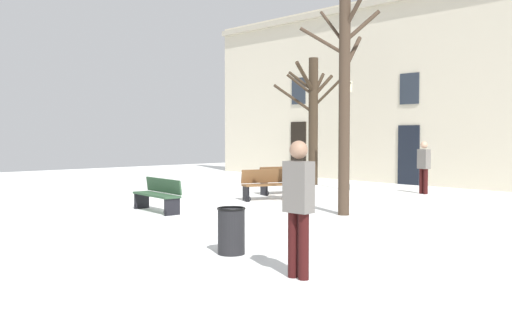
% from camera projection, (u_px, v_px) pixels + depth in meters
% --- Properties ---
extents(ground_plane, '(35.86, 35.86, 0.00)m').
position_uv_depth(ground_plane, '(199.00, 208.00, 14.66)').
color(ground_plane, white).
extents(building_facade, '(22.41, 0.60, 7.38)m').
position_uv_depth(building_facade, '(416.00, 86.00, 21.42)').
color(building_facade, beige).
rests_on(building_facade, ground).
extents(tree_right_of_center, '(1.69, 1.79, 5.45)m').
position_uv_depth(tree_right_of_center, '(345.00, 92.00, 13.33)').
color(tree_right_of_center, '#423326').
rests_on(tree_right_of_center, ground).
extents(tree_center, '(2.19, 2.34, 4.81)m').
position_uv_depth(tree_center, '(312.00, 115.00, 21.44)').
color(tree_center, '#382B1E').
rests_on(tree_center, ground).
extents(streetlamp, '(0.30, 0.30, 3.81)m').
position_uv_depth(streetlamp, '(347.00, 122.00, 19.39)').
color(streetlamp, black).
rests_on(streetlamp, ground).
extents(litter_bin, '(0.46, 0.46, 0.75)m').
position_uv_depth(litter_bin, '(231.00, 230.00, 9.03)').
color(litter_bin, black).
rests_on(litter_bin, ground).
extents(bench_facing_shops, '(1.76, 0.60, 0.82)m').
position_uv_depth(bench_facing_shops, '(158.00, 194.00, 14.01)').
color(bench_facing_shops, '#2D4C33').
rests_on(bench_facing_shops, ground).
extents(bench_back_to_back_left, '(1.08, 1.91, 0.90)m').
position_uv_depth(bench_back_to_back_left, '(273.00, 184.00, 16.55)').
color(bench_back_to_back_left, brown).
rests_on(bench_back_to_back_left, ground).
extents(bench_far_corner, '(0.90, 1.80, 0.89)m').
position_uv_depth(bench_far_corner, '(285.00, 180.00, 18.20)').
color(bench_far_corner, brown).
rests_on(bench_far_corner, ground).
extents(person_strolling, '(0.42, 0.30, 1.69)m').
position_uv_depth(person_strolling, '(424.00, 165.00, 18.15)').
color(person_strolling, '#350F0F').
rests_on(person_strolling, ground).
extents(person_crossing_plaza, '(0.39, 0.25, 1.83)m').
position_uv_depth(person_crossing_plaza, '(298.00, 201.00, 7.47)').
color(person_crossing_plaza, '#350F0F').
rests_on(person_crossing_plaza, ground).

